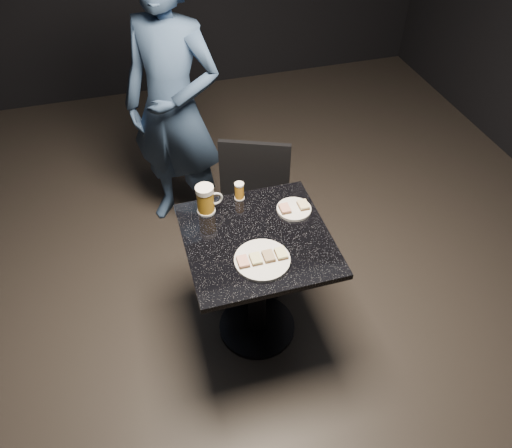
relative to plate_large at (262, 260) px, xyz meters
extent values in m
plane|color=black|center=(0.02, 0.15, -0.76)|extent=(6.00, 6.00, 0.00)
cylinder|color=silver|center=(0.00, 0.00, 0.00)|extent=(0.26, 0.26, 0.01)
cylinder|color=white|center=(0.26, 0.29, 0.00)|extent=(0.18, 0.18, 0.01)
imported|color=navy|center=(-0.20, 1.23, 0.13)|extent=(0.77, 0.73, 1.77)
cylinder|color=black|center=(0.02, 0.15, -0.74)|extent=(0.44, 0.44, 0.03)
cylinder|color=black|center=(0.02, 0.15, -0.38)|extent=(0.10, 0.10, 0.69)
cube|color=black|center=(0.02, 0.15, -0.02)|extent=(0.70, 0.70, 0.03)
cylinder|color=silver|center=(-0.18, 0.41, 0.00)|extent=(0.09, 0.09, 0.01)
cylinder|color=gold|center=(-0.18, 0.41, 0.06)|extent=(0.09, 0.09, 0.12)
cylinder|color=white|center=(-0.18, 0.41, 0.14)|extent=(0.09, 0.09, 0.03)
torus|color=silver|center=(-0.13, 0.40, 0.07)|extent=(0.08, 0.01, 0.08)
cylinder|color=silver|center=(0.01, 0.46, 0.00)|extent=(0.05, 0.05, 0.01)
cylinder|color=orange|center=(0.01, 0.46, 0.04)|extent=(0.05, 0.05, 0.08)
cylinder|color=white|center=(0.01, 0.46, 0.09)|extent=(0.05, 0.05, 0.01)
cube|color=black|center=(0.10, 0.57, -0.31)|extent=(0.54, 0.54, 0.04)
cylinder|color=black|center=(-0.13, 0.48, -0.54)|extent=(0.03, 0.03, 0.43)
cylinder|color=black|center=(0.20, 0.34, -0.54)|extent=(0.03, 0.03, 0.43)
cylinder|color=black|center=(0.01, 0.80, -0.54)|extent=(0.03, 0.03, 0.43)
cylinder|color=black|center=(0.33, 0.67, -0.54)|extent=(0.03, 0.03, 0.43)
cube|color=black|center=(0.18, 0.75, -0.09)|extent=(0.39, 0.19, 0.41)
cube|color=#4C3521|center=(-0.09, 0.00, 0.01)|extent=(0.05, 0.07, 0.01)
cube|color=tan|center=(-0.09, 0.00, 0.02)|extent=(0.05, 0.07, 0.01)
cube|color=#4C3521|center=(-0.03, 0.00, 0.01)|extent=(0.05, 0.07, 0.01)
cube|color=#D1D184|center=(-0.03, 0.00, 0.02)|extent=(0.05, 0.07, 0.01)
cube|color=#4C3521|center=(0.03, 0.00, 0.01)|extent=(0.05, 0.07, 0.01)
cube|color=#8C7251|center=(0.03, 0.00, 0.02)|extent=(0.05, 0.07, 0.01)
cube|color=#4C3521|center=(0.09, 0.00, 0.01)|extent=(0.05, 0.07, 0.01)
cube|color=#D1D184|center=(0.09, 0.00, 0.02)|extent=(0.05, 0.07, 0.01)
cube|color=#4C3521|center=(0.21, 0.29, 0.01)|extent=(0.05, 0.07, 0.01)
cube|color=tan|center=(0.21, 0.29, 0.02)|extent=(0.05, 0.07, 0.01)
cube|color=#4C3521|center=(0.31, 0.29, 0.01)|extent=(0.05, 0.07, 0.01)
cube|color=beige|center=(0.31, 0.29, 0.02)|extent=(0.05, 0.07, 0.01)
camera|label=1|loc=(-0.46, -1.48, 1.70)|focal=35.00mm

